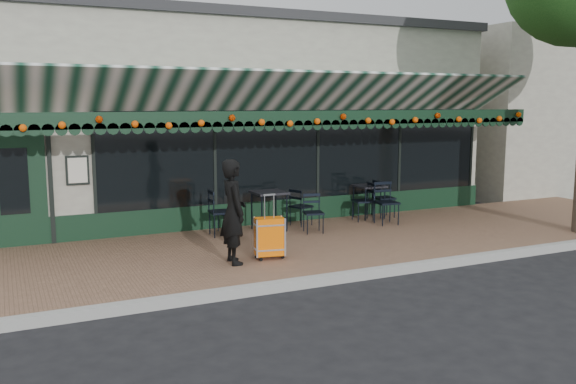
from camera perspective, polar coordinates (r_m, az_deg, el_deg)
name	(u,v)px	position (r m, az deg, el deg)	size (l,w,h in m)	color
ground	(357,278)	(9.79, 6.45, -8.02)	(80.00, 80.00, 0.00)	black
sidewalk	(301,247)	(11.46, 1.18, -5.15)	(18.00, 4.00, 0.15)	brown
curb	(360,275)	(9.71, 6.71, -7.72)	(18.00, 0.16, 0.15)	#9E9E99
restaurant_building	(204,121)	(16.58, -7.87, 6.63)	(12.00, 9.60, 4.50)	gray
neighbor_building_right	(549,112)	(24.05, 23.26, 6.86)	(12.00, 8.00, 4.80)	#BAB8A3
woman	(233,212)	(9.90, -5.14, -1.84)	(0.62, 0.41, 1.71)	black
suitcase	(269,237)	(10.24, -1.76, -4.26)	(0.52, 0.35, 1.09)	orange
cafe_table_a	(369,188)	(13.91, 7.60, 0.34)	(0.61, 0.61, 0.75)	black
cafe_table_b	(269,195)	(12.45, -1.79, -0.31)	(0.66, 0.66, 0.81)	black
chair_a_left	(363,201)	(13.62, 7.03, -0.88)	(0.43, 0.43, 0.86)	black
chair_a_right	(384,198)	(14.11, 8.98, -0.59)	(0.43, 0.43, 0.86)	black
chair_a_front	(387,203)	(13.27, 9.21, -1.03)	(0.46, 0.46, 0.92)	black
chair_b_left	(228,213)	(12.39, -5.61, -1.99)	(0.38, 0.38, 0.77)	black
chair_b_right	(301,207)	(13.00, 1.23, -1.39)	(0.40, 0.40, 0.80)	black
chair_b_front	(313,213)	(12.27, 2.39, -2.00)	(0.40, 0.40, 0.79)	black
chair_solo	(221,212)	(12.06, -6.26, -1.91)	(0.46, 0.46, 0.92)	black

